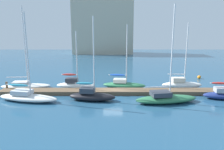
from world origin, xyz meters
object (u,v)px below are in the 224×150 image
object	(u,v)px
sailboat_0	(24,85)
harbor_building_distant	(102,25)
sailboat_4	(123,84)
sailboat_2	(74,84)
sailboat_7	(224,94)
sailboat_1	(26,96)
sailboat_5	(165,98)
mooring_buoy_orange	(198,77)
sailboat_6	(181,84)
sailboat_3	(91,95)

from	to	relation	value
sailboat_0	harbor_building_distant	size ratio (longest dim) A/B	0.57
sailboat_4	harbor_building_distant	bearing A→B (deg)	104.25
sailboat_2	harbor_building_distant	bearing A→B (deg)	91.09
harbor_building_distant	sailboat_7	bearing A→B (deg)	-71.37
sailboat_1	sailboat_5	xyz separation A→B (m)	(15.75, -0.54, -0.01)
sailboat_4	mooring_buoy_orange	world-z (taller)	sailboat_4
sailboat_1	sailboat_7	size ratio (longest dim) A/B	1.20
sailboat_6	harbor_building_distant	size ratio (longest dim) A/B	0.46
sailboat_0	sailboat_7	distance (m)	26.01
sailboat_1	sailboat_3	world-z (taller)	sailboat_1
sailboat_1	sailboat_6	bearing A→B (deg)	26.92
sailboat_0	sailboat_2	xyz separation A→B (m)	(7.11, -0.40, 0.17)
sailboat_2	sailboat_5	distance (m)	12.52
sailboat_3	sailboat_5	distance (m)	8.44
sailboat_4	mooring_buoy_orange	xyz separation A→B (m)	(12.89, 5.54, -0.27)
sailboat_0	mooring_buoy_orange	bearing A→B (deg)	7.39
sailboat_0	sailboat_6	bearing A→B (deg)	-4.77
sailboat_1	harbor_building_distant	bearing A→B (deg)	93.47
sailboat_2	sailboat_4	world-z (taller)	sailboat_4
sailboat_6	sailboat_7	size ratio (longest dim) A/B	1.08
sailboat_6	sailboat_5	bearing A→B (deg)	-120.83
sailboat_1	mooring_buoy_orange	xyz separation A→B (m)	(24.24, 11.20, -0.28)
mooring_buoy_orange	harbor_building_distant	size ratio (longest dim) A/B	0.03
sailboat_4	harbor_building_distant	world-z (taller)	harbor_building_distant
harbor_building_distant	sailboat_6	bearing A→B (deg)	-73.73
sailboat_0	sailboat_6	world-z (taller)	sailboat_0
sailboat_1	sailboat_6	xyz separation A→B (m)	(19.46, 5.48, 0.06)
sailboat_5	sailboat_0	bearing A→B (deg)	152.19
sailboat_1	sailboat_4	distance (m)	12.68
sailboat_3	harbor_building_distant	bearing A→B (deg)	97.62
sailboat_5	sailboat_1	bearing A→B (deg)	168.81
sailboat_7	sailboat_0	bearing A→B (deg)	175.20
sailboat_2	sailboat_5	bearing A→B (deg)	-23.47
sailboat_1	sailboat_5	distance (m)	15.76
mooring_buoy_orange	harbor_building_distant	xyz separation A→B (m)	(-17.56, 38.04, 9.06)
sailboat_6	sailboat_2	bearing A→B (deg)	-178.08
sailboat_5	harbor_building_distant	distance (m)	51.36
sailboat_0	sailboat_5	size ratio (longest dim) A/B	1.04
mooring_buoy_orange	harbor_building_distant	distance (m)	42.87
sailboat_2	sailboat_0	bearing A→B (deg)	-179.45
sailboat_0	sailboat_2	bearing A→B (deg)	-7.70
sailboat_0	harbor_building_distant	distance (m)	45.48
sailboat_3	sailboat_6	distance (m)	13.20
sailboat_5	harbor_building_distant	world-z (taller)	harbor_building_distant
sailboat_6	sailboat_7	world-z (taller)	sailboat_6
sailboat_4	sailboat_3	bearing A→B (deg)	-118.10
sailboat_0	sailboat_7	xyz separation A→B (m)	(25.54, -4.91, 0.14)
sailboat_0	sailboat_1	xyz separation A→B (m)	(2.48, -5.59, 0.11)
sailboat_0	mooring_buoy_orange	size ratio (longest dim) A/B	19.36
sailboat_7	harbor_building_distant	distance (m)	51.99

